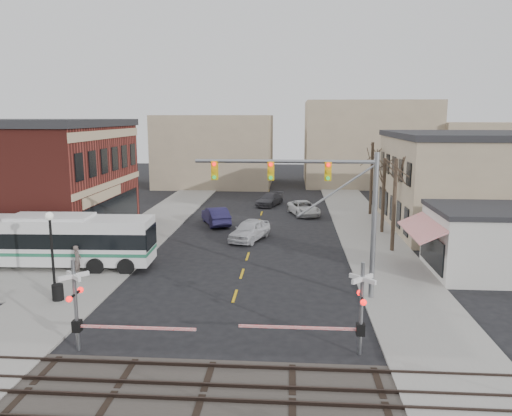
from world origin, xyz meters
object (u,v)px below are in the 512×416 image
(traffic_signal_mast, at_px, (324,195))
(car_c, at_px, (304,208))
(trash_bin, at_px, (58,292))
(car_a, at_px, (250,230))
(car_d, at_px, (269,199))
(car_b, at_px, (216,216))
(street_lamp, at_px, (51,237))
(pedestrian_far, at_px, (84,250))
(transit_bus, at_px, (53,240))
(pedestrian_near, at_px, (77,260))
(rr_crossing_east, at_px, (351,309))
(rr_crossing_west, at_px, (86,307))

(traffic_signal_mast, relative_size, car_c, 1.91)
(traffic_signal_mast, relative_size, trash_bin, 11.18)
(car_a, bearing_deg, car_d, 106.23)
(car_b, relative_size, car_d, 1.06)
(car_c, distance_m, car_d, 6.39)
(traffic_signal_mast, distance_m, car_b, 20.82)
(street_lamp, bearing_deg, pedestrian_far, 99.01)
(transit_bus, xyz_separation_m, car_c, (16.79, 19.17, -1.18))
(car_a, distance_m, pedestrian_far, 12.87)
(car_c, height_order, pedestrian_near, pedestrian_near)
(transit_bus, height_order, car_a, transit_bus)
(car_a, relative_size, pedestrian_near, 2.67)
(transit_bus, distance_m, rr_crossing_east, 21.07)
(traffic_signal_mast, xyz_separation_m, rr_crossing_east, (0.80, -6.52, -3.75))
(rr_crossing_west, height_order, rr_crossing_east, same)
(pedestrian_far, bearing_deg, trash_bin, -135.79)
(trash_bin, xyz_separation_m, pedestrian_near, (-0.81, 4.42, 0.49))
(rr_crossing_west, height_order, car_b, rr_crossing_west)
(rr_crossing_west, relative_size, pedestrian_near, 3.05)
(rr_crossing_east, relative_size, street_lamp, 1.21)
(car_c, height_order, car_d, car_c)
(traffic_signal_mast, relative_size, rr_crossing_west, 1.73)
(rr_crossing_west, xyz_separation_m, car_a, (5.23, 19.73, -1.13))
(street_lamp, distance_m, car_a, 16.84)
(street_lamp, bearing_deg, transit_bus, 116.32)
(street_lamp, bearing_deg, car_d, 70.40)
(rr_crossing_east, xyz_separation_m, car_b, (-9.45, 24.81, -1.15))
(pedestrian_far, bearing_deg, pedestrian_near, -132.80)
(pedestrian_near, distance_m, pedestrian_far, 2.85)
(rr_crossing_west, xyz_separation_m, street_lamp, (-4.44, 6.18, 1.44))
(traffic_signal_mast, xyz_separation_m, car_b, (-8.65, 18.29, -4.90))
(street_lamp, height_order, car_d, street_lamp)
(traffic_signal_mast, xyz_separation_m, car_a, (-5.04, 12.71, -4.89))
(car_a, height_order, pedestrian_far, car_a)
(traffic_signal_mast, relative_size, car_a, 1.97)
(pedestrian_far, bearing_deg, car_a, -24.13)
(rr_crossing_east, xyz_separation_m, car_d, (-5.00, 35.21, -1.28))
(car_a, height_order, car_c, car_a)
(car_b, relative_size, pedestrian_near, 2.72)
(transit_bus, distance_m, street_lamp, 5.96)
(car_d, bearing_deg, transit_bus, -98.42)
(car_b, bearing_deg, car_c, -169.23)
(trash_bin, relative_size, pedestrian_near, 0.47)
(transit_bus, distance_m, rr_crossing_west, 13.33)
(rr_crossing_east, distance_m, pedestrian_near, 18.32)
(car_a, xyz_separation_m, car_d, (0.85, 15.98, -0.15))
(rr_crossing_west, xyz_separation_m, car_c, (9.80, 30.52, -1.27))
(rr_crossing_east, height_order, trash_bin, rr_crossing_east)
(pedestrian_far, bearing_deg, car_d, 5.45)
(rr_crossing_east, bearing_deg, pedestrian_far, 143.94)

